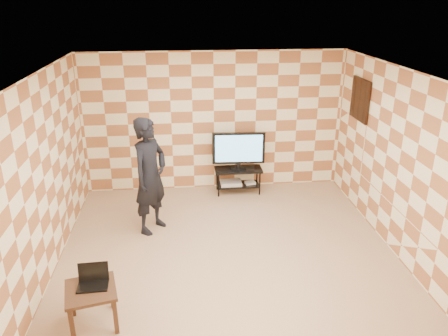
{
  "coord_description": "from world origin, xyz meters",
  "views": [
    {
      "loc": [
        -0.64,
        -5.62,
        3.64
      ],
      "look_at": [
        0.0,
        0.6,
        1.15
      ],
      "focal_mm": 35.0,
      "sensor_mm": 36.0,
      "label": 1
    }
  ],
  "objects_px": {
    "tv_stand": "(238,175)",
    "tv": "(239,149)",
    "side_table": "(91,295)",
    "person": "(150,176)"
  },
  "relations": [
    {
      "from": "tv_stand",
      "to": "person",
      "type": "distance_m",
      "value": 2.14
    },
    {
      "from": "tv",
      "to": "person",
      "type": "bearing_deg",
      "value": -140.97
    },
    {
      "from": "tv",
      "to": "side_table",
      "type": "distance_m",
      "value": 4.16
    },
    {
      "from": "tv_stand",
      "to": "side_table",
      "type": "xyz_separation_m",
      "value": [
        -2.18,
        -3.51,
        0.05
      ]
    },
    {
      "from": "side_table",
      "to": "person",
      "type": "xyz_separation_m",
      "value": [
        0.59,
        2.22,
        0.54
      ]
    },
    {
      "from": "tv_stand",
      "to": "tv",
      "type": "xyz_separation_m",
      "value": [
        0.0,
        -0.0,
        0.54
      ]
    },
    {
      "from": "tv_stand",
      "to": "tv",
      "type": "relative_size",
      "value": 0.9
    },
    {
      "from": "side_table",
      "to": "tv",
      "type": "bearing_deg",
      "value": 58.11
    },
    {
      "from": "person",
      "to": "side_table",
      "type": "bearing_deg",
      "value": -159.65
    },
    {
      "from": "tv_stand",
      "to": "person",
      "type": "bearing_deg",
      "value": -140.9
    }
  ]
}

